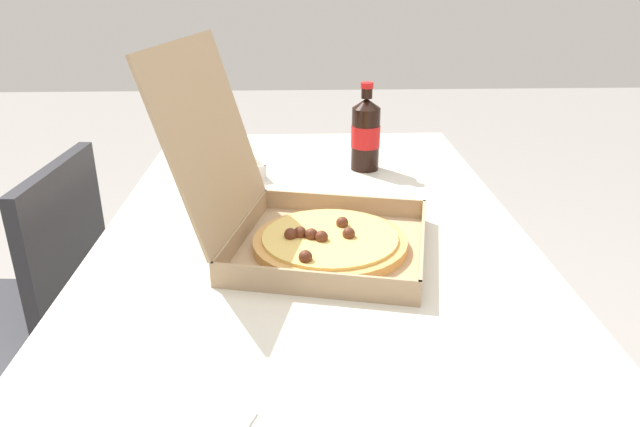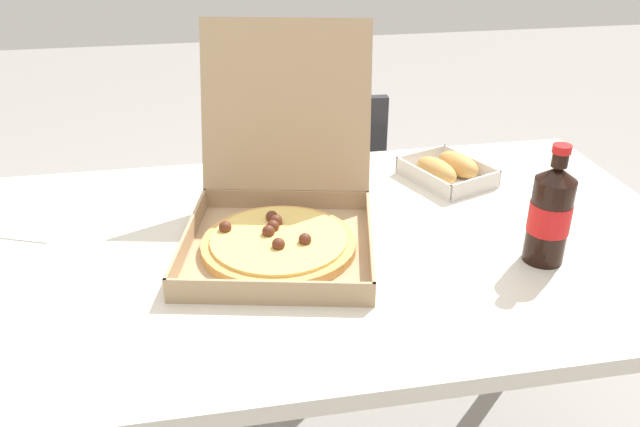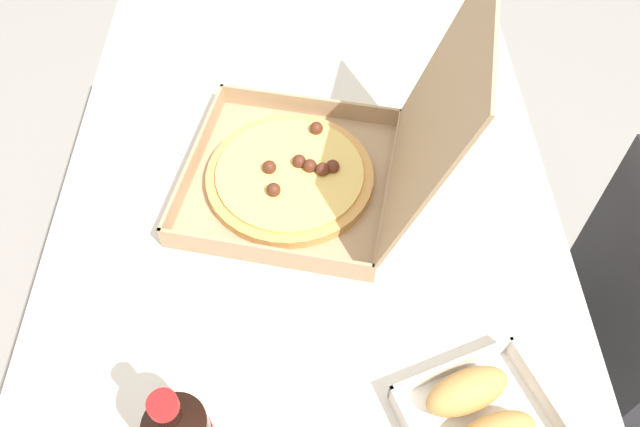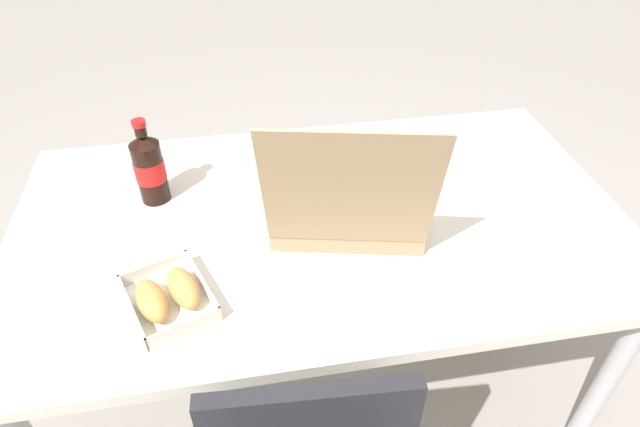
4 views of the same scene
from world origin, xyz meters
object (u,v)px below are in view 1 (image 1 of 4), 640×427
bread_side_box (221,167)px  cola_bottle (366,134)px  chair (26,312)px  pizza_box_open (307,223)px

bread_side_box → cola_bottle: cola_bottle is taller
chair → bread_side_box: 0.56m
chair → pizza_box_open: bearing=-105.7°
pizza_box_open → cola_bottle: 0.49m
pizza_box_open → cola_bottle: (0.46, -0.16, 0.04)m
pizza_box_open → cola_bottle: bearing=-18.8°
pizza_box_open → bread_side_box: (0.41, 0.21, -0.03)m
bread_side_box → cola_bottle: size_ratio=1.03×
chair → bread_side_box: size_ratio=3.59×
chair → pizza_box_open: size_ratio=1.63×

